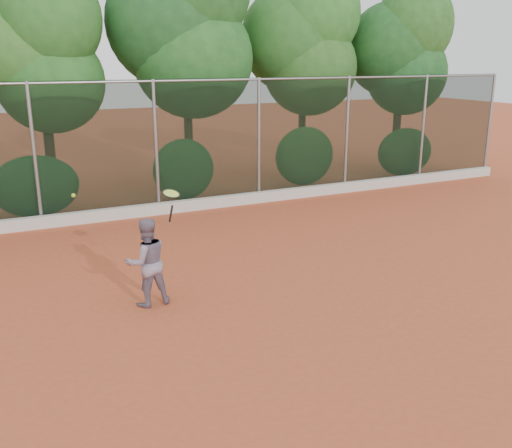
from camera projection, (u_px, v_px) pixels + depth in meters
name	position (u px, v px, depth m)	size (l,w,h in m)	color
ground	(282.00, 312.00, 9.37)	(80.00, 80.00, 0.00)	#B04A29
concrete_curb	(161.00, 208.00, 15.22)	(24.00, 0.20, 0.30)	beige
tennis_player	(147.00, 262.00, 9.47)	(0.74, 0.57, 1.51)	slate
chainlink_fence	(156.00, 144.00, 14.89)	(24.09, 0.09, 3.50)	black
foliage_backdrop	(112.00, 43.00, 15.66)	(23.70, 3.63, 7.55)	#3E2518
tennis_racket	(171.00, 196.00, 9.19)	(0.38, 0.37, 0.56)	black
tennis_ball_in_flight	(73.00, 195.00, 9.02)	(0.07, 0.07, 0.07)	#A9C72D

